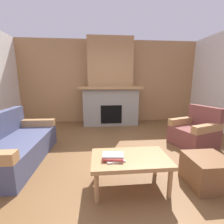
% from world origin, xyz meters
% --- Properties ---
extents(ground, '(9.00, 9.00, 0.00)m').
position_xyz_m(ground, '(0.00, 0.00, 0.00)').
color(ground, brown).
extents(wall_back_wood_panel, '(6.00, 0.12, 2.70)m').
position_xyz_m(wall_back_wood_panel, '(0.00, 3.00, 1.35)').
color(wall_back_wood_panel, '#A87A4C').
rests_on(wall_back_wood_panel, ground).
extents(fireplace, '(1.90, 0.82, 2.70)m').
position_xyz_m(fireplace, '(0.00, 2.62, 1.16)').
color(fireplace, gray).
rests_on(fireplace, ground).
extents(couch, '(0.88, 1.82, 0.85)m').
position_xyz_m(couch, '(-1.88, 0.25, 0.29)').
color(couch, '#474C6B').
rests_on(couch, ground).
extents(armchair, '(0.96, 0.96, 0.85)m').
position_xyz_m(armchair, '(1.70, 0.65, 0.29)').
color(armchair, brown).
rests_on(armchair, ground).
extents(coffee_table, '(1.00, 0.60, 0.43)m').
position_xyz_m(coffee_table, '(0.00, -0.60, 0.38)').
color(coffee_table, '#A87A4C').
rests_on(coffee_table, ground).
extents(ottoman, '(0.52, 0.52, 0.40)m').
position_xyz_m(ottoman, '(1.05, -0.66, 0.20)').
color(ottoman, brown).
rests_on(ottoman, ground).
extents(book_stack_near_edge, '(0.29, 0.23, 0.06)m').
position_xyz_m(book_stack_near_edge, '(-0.22, -0.65, 0.46)').
color(book_stack_near_edge, beige).
rests_on(book_stack_near_edge, coffee_table).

